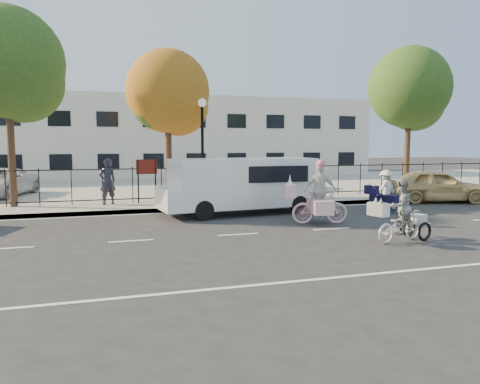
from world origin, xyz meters
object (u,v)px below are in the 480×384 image
object	(u,v)px
pedestrian	(108,182)
gold_sedan	(436,186)
white_van	(241,183)
unicorn_bike	(319,200)
zebra_trike	(400,218)
bull_bike	(385,195)
lot_car_d	(285,175)
lamppost	(202,131)

from	to	relation	value
pedestrian	gold_sedan	bearing A→B (deg)	152.58
white_van	gold_sedan	bearing A→B (deg)	-1.99
unicorn_bike	gold_sedan	size ratio (longest dim) A/B	0.49
zebra_trike	gold_sedan	xyz separation A→B (m)	(6.72, 6.68, 0.09)
white_van	gold_sedan	world-z (taller)	white_van
zebra_trike	bull_bike	xyz separation A→B (m)	(2.83, 4.82, -0.01)
lot_car_d	pedestrian	bearing A→B (deg)	-140.70
pedestrian	lot_car_d	xyz separation A→B (m)	(9.32, 3.85, -0.20)
zebra_trike	pedestrian	size ratio (longest dim) A/B	1.06
zebra_trike	lot_car_d	size ratio (longest dim) A/B	0.46
gold_sedan	lamppost	bearing A→B (deg)	95.20
pedestrian	zebra_trike	bearing A→B (deg)	110.81
zebra_trike	white_van	bearing A→B (deg)	8.59
bull_bike	lot_car_d	world-z (taller)	lot_car_d
lamppost	zebra_trike	distance (m)	9.89
zebra_trike	pedestrian	world-z (taller)	pedestrian
white_van	pedestrian	world-z (taller)	white_van
lamppost	lot_car_d	xyz separation A→B (m)	(5.41, 3.85, -2.23)
zebra_trike	bull_bike	size ratio (longest dim) A/B	1.11
gold_sedan	unicorn_bike	bearing A→B (deg)	133.45
unicorn_bike	bull_bike	xyz separation A→B (m)	(3.65, 1.71, -0.14)
zebra_trike	unicorn_bike	xyz separation A→B (m)	(-0.81, 3.11, 0.13)
lamppost	unicorn_bike	xyz separation A→B (m)	(2.52, -5.87, -2.34)
lamppost	lot_car_d	world-z (taller)	lamppost
bull_bike	white_van	size ratio (longest dim) A/B	0.30
zebra_trike	lot_car_d	bearing A→B (deg)	-23.88
unicorn_bike	pedestrian	xyz separation A→B (m)	(-6.43, 5.87, 0.30)
lamppost	gold_sedan	world-z (taller)	lamppost
pedestrian	bull_bike	bearing A→B (deg)	139.47
lamppost	zebra_trike	xyz separation A→B (m)	(3.33, -8.98, -2.46)
gold_sedan	lot_car_d	size ratio (longest dim) A/B	1.01
lamppost	lot_car_d	bearing A→B (deg)	35.47
lamppost	unicorn_bike	size ratio (longest dim) A/B	2.03
unicorn_bike	pedestrian	size ratio (longest dim) A/B	1.15
lamppost	zebra_trike	bearing A→B (deg)	-69.65
lamppost	gold_sedan	size ratio (longest dim) A/B	1.00
white_van	gold_sedan	distance (m)	9.33
bull_bike	gold_sedan	size ratio (longest dim) A/B	0.41
pedestrian	lamppost	bearing A→B (deg)	161.93
lamppost	pedestrian	distance (m)	4.41
unicorn_bike	lot_car_d	size ratio (longest dim) A/B	0.50
unicorn_bike	zebra_trike	bearing A→B (deg)	-150.71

